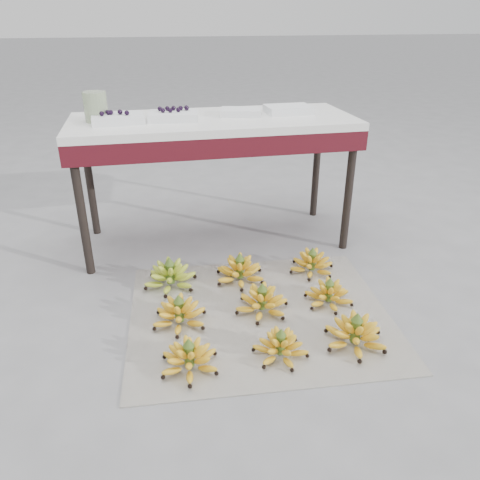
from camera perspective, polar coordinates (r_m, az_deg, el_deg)
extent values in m
plane|color=slate|center=(2.26, 1.27, -10.11)|extent=(60.00, 60.00, 0.00)
cube|color=white|center=(2.32, 2.40, -9.01)|extent=(1.32, 1.13, 0.01)
ellipsoid|color=gold|center=(2.00, -6.17, -14.48)|extent=(0.30, 0.30, 0.07)
ellipsoid|color=gold|center=(1.97, -6.21, -13.76)|extent=(0.21, 0.21, 0.06)
ellipsoid|color=gold|center=(1.96, -6.26, -13.06)|extent=(0.14, 0.14, 0.05)
cylinder|color=#435F1D|center=(1.97, -6.21, -13.76)|extent=(0.04, 0.04, 0.10)
cone|color=#435F1D|center=(1.93, -6.31, -12.27)|extent=(0.05, 0.05, 0.04)
ellipsoid|color=gold|center=(2.05, 4.94, -13.14)|extent=(0.30, 0.30, 0.07)
ellipsoid|color=gold|center=(2.03, 4.97, -12.47)|extent=(0.21, 0.21, 0.05)
ellipsoid|color=gold|center=(2.02, 5.00, -11.83)|extent=(0.14, 0.14, 0.04)
cylinder|color=#435F1D|center=(2.03, 4.97, -12.47)|extent=(0.04, 0.04, 0.10)
cone|color=#435F1D|center=(2.00, 5.04, -11.10)|extent=(0.05, 0.05, 0.03)
ellipsoid|color=gold|center=(2.16, 13.83, -11.40)|extent=(0.31, 0.31, 0.08)
ellipsoid|color=gold|center=(2.14, 13.93, -10.63)|extent=(0.22, 0.22, 0.06)
ellipsoid|color=gold|center=(2.12, 14.03, -9.89)|extent=(0.14, 0.14, 0.05)
cylinder|color=#435F1D|center=(2.14, 13.93, -10.63)|extent=(0.05, 0.05, 0.11)
cone|color=#435F1D|center=(2.10, 14.14, -9.05)|extent=(0.05, 0.05, 0.04)
ellipsoid|color=gold|center=(2.25, -7.35, -9.23)|extent=(0.28, 0.28, 0.08)
ellipsoid|color=gold|center=(2.23, -7.40, -8.52)|extent=(0.20, 0.20, 0.06)
ellipsoid|color=gold|center=(2.21, -7.45, -7.83)|extent=(0.13, 0.13, 0.05)
cylinder|color=#435F1D|center=(2.23, -7.40, -8.52)|extent=(0.04, 0.04, 0.11)
cone|color=#435F1D|center=(2.19, -7.51, -7.05)|extent=(0.05, 0.05, 0.04)
ellipsoid|color=gold|center=(2.32, 2.69, -7.85)|extent=(0.33, 0.33, 0.08)
ellipsoid|color=gold|center=(2.30, 2.71, -7.14)|extent=(0.23, 0.23, 0.06)
ellipsoid|color=gold|center=(2.28, 2.73, -6.46)|extent=(0.15, 0.15, 0.05)
cylinder|color=#435F1D|center=(2.30, 2.71, -7.14)|extent=(0.04, 0.04, 0.11)
cone|color=#435F1D|center=(2.26, 2.75, -5.68)|extent=(0.05, 0.05, 0.04)
ellipsoid|color=gold|center=(2.42, 10.74, -6.82)|extent=(0.30, 0.30, 0.07)
ellipsoid|color=gold|center=(2.40, 10.80, -6.19)|extent=(0.21, 0.21, 0.05)
ellipsoid|color=gold|center=(2.39, 10.86, -5.59)|extent=(0.14, 0.14, 0.04)
cylinder|color=#435F1D|center=(2.40, 10.80, -6.19)|extent=(0.04, 0.04, 0.10)
cone|color=#435F1D|center=(2.37, 10.92, -4.90)|extent=(0.05, 0.05, 0.04)
ellipsoid|color=#7FB22D|center=(2.54, -8.46, -4.69)|extent=(0.32, 0.32, 0.08)
ellipsoid|color=#7FB22D|center=(2.53, -8.51, -3.98)|extent=(0.23, 0.23, 0.06)
ellipsoid|color=#7FB22D|center=(2.51, -8.56, -3.29)|extent=(0.15, 0.15, 0.05)
cylinder|color=#435F1D|center=(2.53, -8.51, -3.98)|extent=(0.05, 0.05, 0.12)
cone|color=#435F1D|center=(2.49, -8.62, -2.52)|extent=(0.05, 0.05, 0.04)
ellipsoid|color=gold|center=(2.57, -0.01, -4.11)|extent=(0.30, 0.30, 0.08)
ellipsoid|color=gold|center=(2.55, -0.01, -3.42)|extent=(0.21, 0.21, 0.06)
ellipsoid|color=gold|center=(2.53, -0.01, -2.76)|extent=(0.14, 0.14, 0.05)
cylinder|color=#435F1D|center=(2.55, -0.01, -3.42)|extent=(0.04, 0.04, 0.11)
cone|color=#435F1D|center=(2.51, -0.01, -2.01)|extent=(0.05, 0.05, 0.04)
ellipsoid|color=gold|center=(2.68, 8.72, -3.13)|extent=(0.31, 0.31, 0.07)
ellipsoid|color=gold|center=(2.66, 8.77, -2.51)|extent=(0.22, 0.22, 0.06)
ellipsoid|color=gold|center=(2.65, 8.82, -1.92)|extent=(0.14, 0.14, 0.05)
cylinder|color=#435F1D|center=(2.66, 8.77, -2.51)|extent=(0.04, 0.04, 0.10)
cone|color=#435F1D|center=(2.63, 8.87, -1.26)|extent=(0.05, 0.05, 0.04)
cylinder|color=black|center=(2.65, -18.75, 3.24)|extent=(0.05, 0.05, 0.74)
cylinder|color=black|center=(2.88, 13.09, 5.75)|extent=(0.05, 0.05, 0.74)
cylinder|color=black|center=(3.16, -17.87, 6.98)|extent=(0.05, 0.05, 0.74)
cylinder|color=black|center=(3.35, 9.31, 8.96)|extent=(0.05, 0.05, 0.74)
cube|color=#430C12|center=(2.82, -3.27, 12.72)|extent=(1.64, 0.66, 0.11)
cube|color=white|center=(2.80, -3.31, 14.24)|extent=(1.64, 0.66, 0.04)
cube|color=silver|center=(2.74, -14.62, 14.13)|extent=(0.29, 0.22, 0.04)
sphere|color=black|center=(2.70, -16.52, 14.55)|extent=(0.03, 0.03, 0.03)
sphere|color=black|center=(2.69, -13.63, 14.83)|extent=(0.03, 0.03, 0.03)
sphere|color=black|center=(2.73, -15.77, 14.74)|extent=(0.03, 0.03, 0.03)
sphere|color=black|center=(2.73, -14.43, 14.88)|extent=(0.03, 0.03, 0.03)
sphere|color=black|center=(2.72, -14.41, 14.87)|extent=(0.03, 0.03, 0.03)
sphere|color=black|center=(2.77, -16.18, 14.84)|extent=(0.03, 0.03, 0.03)
sphere|color=black|center=(2.73, -15.48, 14.77)|extent=(0.03, 0.03, 0.03)
cube|color=silver|center=(2.75, -8.15, 14.74)|extent=(0.29, 0.23, 0.04)
sphere|color=black|center=(2.79, -7.25, 15.66)|extent=(0.03, 0.03, 0.03)
sphere|color=black|center=(2.79, -8.85, 15.57)|extent=(0.03, 0.03, 0.03)
sphere|color=black|center=(2.78, -6.52, 15.67)|extent=(0.03, 0.03, 0.03)
sphere|color=black|center=(2.74, -7.53, 15.47)|extent=(0.03, 0.03, 0.03)
sphere|color=black|center=(2.79, -8.11, 15.63)|extent=(0.03, 0.03, 0.03)
sphere|color=black|center=(2.73, -8.50, 15.37)|extent=(0.03, 0.03, 0.03)
sphere|color=black|center=(2.73, -9.39, 15.32)|extent=(0.03, 0.03, 0.03)
sphere|color=black|center=(2.80, -6.55, 15.74)|extent=(0.03, 0.03, 0.03)
sphere|color=black|center=(2.78, -9.75, 15.49)|extent=(0.03, 0.03, 0.03)
cube|color=silver|center=(2.86, 0.12, 15.34)|extent=(0.27, 0.22, 0.04)
cube|color=silver|center=(2.94, 5.93, 15.56)|extent=(0.27, 0.20, 0.04)
cylinder|color=beige|center=(2.79, -17.19, 15.26)|extent=(0.15, 0.15, 0.16)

